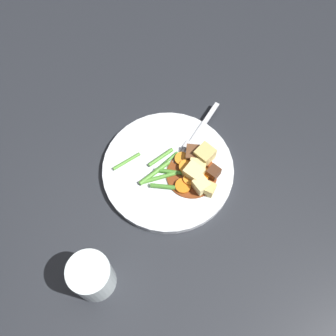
{
  "coord_description": "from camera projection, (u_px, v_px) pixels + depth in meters",
  "views": [
    {
      "loc": [
        0.02,
        -0.35,
        0.75
      ],
      "look_at": [
        0.0,
        0.0,
        0.02
      ],
      "focal_mm": 43.14,
      "sensor_mm": 36.0,
      "label": 1
    }
  ],
  "objects": [
    {
      "name": "carrot_slice_2",
      "position": [
        182.0,
        159.0,
        0.82
      ],
      "size": [
        0.04,
        0.04,
        0.01
      ],
      "primitive_type": "cylinder",
      "rotation": [
        0.0,
        0.0,
        5.97
      ],
      "color": "orange",
      "rests_on": "dinner_plate"
    },
    {
      "name": "carrot_slice_4",
      "position": [
        202.0,
        174.0,
        0.81
      ],
      "size": [
        0.04,
        0.04,
        0.01
      ],
      "primitive_type": "cylinder",
      "rotation": [
        0.0,
        0.0,
        3.96
      ],
      "color": "orange",
      "rests_on": "dinner_plate"
    },
    {
      "name": "potato_chunk_0",
      "position": [
        197.0,
        165.0,
        0.81
      ],
      "size": [
        0.04,
        0.03,
        0.03
      ],
      "primitive_type": "cube",
      "rotation": [
        0.0,
        0.0,
        4.61
      ],
      "color": "#E5CC7A",
      "rests_on": "dinner_plate"
    },
    {
      "name": "carrot_slice_0",
      "position": [
        183.0,
        186.0,
        0.8
      ],
      "size": [
        0.04,
        0.04,
        0.01
      ],
      "primitive_type": "cylinder",
      "rotation": [
        0.0,
        0.0,
        2.66
      ],
      "color": "orange",
      "rests_on": "dinner_plate"
    },
    {
      "name": "carrot_slice_1",
      "position": [
        198.0,
        181.0,
        0.8
      ],
      "size": [
        0.03,
        0.03,
        0.01
      ],
      "primitive_type": "cylinder",
      "rotation": [
        0.0,
        0.0,
        2.98
      ],
      "color": "orange",
      "rests_on": "dinner_plate"
    },
    {
      "name": "green_bean_0",
      "position": [
        127.0,
        161.0,
        0.82
      ],
      "size": [
        0.05,
        0.04,
        0.01
      ],
      "primitive_type": "cylinder",
      "rotation": [
        0.0,
        1.57,
        3.79
      ],
      "color": "#599E38",
      "rests_on": "dinner_plate"
    },
    {
      "name": "green_bean_2",
      "position": [
        159.0,
        178.0,
        0.8
      ],
      "size": [
        0.08,
        0.04,
        0.01
      ],
      "primitive_type": "cylinder",
      "rotation": [
        0.0,
        1.57,
        3.5
      ],
      "color": "#599E38",
      "rests_on": "dinner_plate"
    },
    {
      "name": "potato_chunk_2",
      "position": [
        194.0,
        173.0,
        0.8
      ],
      "size": [
        0.05,
        0.04,
        0.03
      ],
      "primitive_type": "cube",
      "rotation": [
        0.0,
        0.0,
        2.55
      ],
      "color": "#EAD68C",
      "rests_on": "dinner_plate"
    },
    {
      "name": "carrot_slice_5",
      "position": [
        187.0,
        167.0,
        0.81
      ],
      "size": [
        0.04,
        0.04,
        0.01
      ],
      "primitive_type": "cylinder",
      "rotation": [
        0.0,
        0.0,
        1.22
      ],
      "color": "orange",
      "rests_on": "dinner_plate"
    },
    {
      "name": "potato_chunk_1",
      "position": [
        209.0,
        189.0,
        0.79
      ],
      "size": [
        0.03,
        0.03,
        0.02
      ],
      "primitive_type": "cube",
      "rotation": [
        0.0,
        0.0,
        4.3
      ],
      "color": "#DBBC6B",
      "rests_on": "dinner_plate"
    },
    {
      "name": "fork",
      "position": [
        196.0,
        135.0,
        0.85
      ],
      "size": [
        0.1,
        0.16,
        0.0
      ],
      "color": "silver",
      "rests_on": "dinner_plate"
    },
    {
      "name": "potato_chunk_4",
      "position": [
        205.0,
        155.0,
        0.81
      ],
      "size": [
        0.05,
        0.05,
        0.03
      ],
      "primitive_type": "cube",
      "rotation": [
        0.0,
        0.0,
        2.47
      ],
      "color": "#DBBC6B",
      "rests_on": "dinner_plate"
    },
    {
      "name": "water_glass",
      "position": [
        92.0,
        276.0,
        0.7
      ],
      "size": [
        0.08,
        0.08,
        0.09
      ],
      "primitive_type": "cylinder",
      "color": "silver",
      "rests_on": "ground_plane"
    },
    {
      "name": "green_bean_4",
      "position": [
        167.0,
        160.0,
        0.82
      ],
      "size": [
        0.04,
        0.04,
        0.01
      ],
      "primitive_type": "cylinder",
      "rotation": [
        0.0,
        1.57,
        3.96
      ],
      "color": "#4C8E33",
      "rests_on": "dinner_plate"
    },
    {
      "name": "potato_chunk_3",
      "position": [
        201.0,
        185.0,
        0.79
      ],
      "size": [
        0.04,
        0.04,
        0.03
      ],
      "primitive_type": "cube",
      "rotation": [
        0.0,
        0.0,
        2.25
      ],
      "color": "#EAD68C",
      "rests_on": "dinner_plate"
    },
    {
      "name": "stew_sauce",
      "position": [
        192.0,
        175.0,
        0.81
      ],
      "size": [
        0.1,
        0.1,
        0.0
      ],
      "primitive_type": "cylinder",
      "color": "brown",
      "rests_on": "dinner_plate"
    },
    {
      "name": "dinner_plate",
      "position": [
        168.0,
        170.0,
        0.83
      ],
      "size": [
        0.27,
        0.27,
        0.02
      ],
      "primitive_type": "cylinder",
      "color": "white",
      "rests_on": "ground_plane"
    },
    {
      "name": "meat_chunk_1",
      "position": [
        194.0,
        154.0,
        0.82
      ],
      "size": [
        0.03,
        0.03,
        0.02
      ],
      "primitive_type": "cube",
      "rotation": [
        0.0,
        0.0,
        4.67
      ],
      "color": "brown",
      "rests_on": "dinner_plate"
    },
    {
      "name": "green_bean_1",
      "position": [
        161.0,
        157.0,
        0.82
      ],
      "size": [
        0.05,
        0.05,
        0.01
      ],
      "primitive_type": "cylinder",
      "rotation": [
        0.0,
        1.57,
        3.86
      ],
      "color": "#599E38",
      "rests_on": "dinner_plate"
    },
    {
      "name": "green_bean_6",
      "position": [
        154.0,
        173.0,
        0.81
      ],
      "size": [
        0.06,
        0.06,
        0.01
      ],
      "primitive_type": "cylinder",
      "rotation": [
        0.0,
        1.57,
        3.9
      ],
      "color": "#599E38",
      "rests_on": "dinner_plate"
    },
    {
      "name": "green_bean_5",
      "position": [
        171.0,
        172.0,
        0.81
      ],
      "size": [
        0.07,
        0.01,
        0.01
      ],
      "primitive_type": "cylinder",
      "rotation": [
        0.0,
        1.57,
        3.06
      ],
      "color": "#4C8E33",
      "rests_on": "dinner_plate"
    },
    {
      "name": "green_bean_3",
      "position": [
        163.0,
        186.0,
        0.8
      ],
      "size": [
        0.05,
        0.01,
        0.01
      ],
      "primitive_type": "cylinder",
      "rotation": [
        0.0,
        1.57,
        3.1
      ],
      "color": "#4C8E33",
      "rests_on": "dinner_plate"
    },
    {
      "name": "carrot_slice_3",
      "position": [
        190.0,
        180.0,
        0.8
      ],
      "size": [
        0.04,
        0.04,
        0.01
      ],
      "primitive_type": "cylinder",
      "rotation": [
        0.0,
        0.0,
        2.54
      ],
      "color": "orange",
      "rests_on": "dinner_plate"
    },
    {
      "name": "meat_chunk_0",
      "position": [
        213.0,
        172.0,
        0.8
      ],
      "size": [
        0.03,
        0.03,
        0.02
      ],
      "primitive_type": "cube",
      "rotation": [
        0.0,
        0.0,
        4.07
      ],
      "color": "#4C2B19",
      "rests_on": "dinner_plate"
    },
    {
      "name": "ground_plane",
      "position": [
        168.0,
        171.0,
        0.83
      ],
      "size": [
        3.0,
        3.0,
        0.0
      ],
      "primitive_type": "plane",
      "color": "#26282D"
    }
  ]
}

